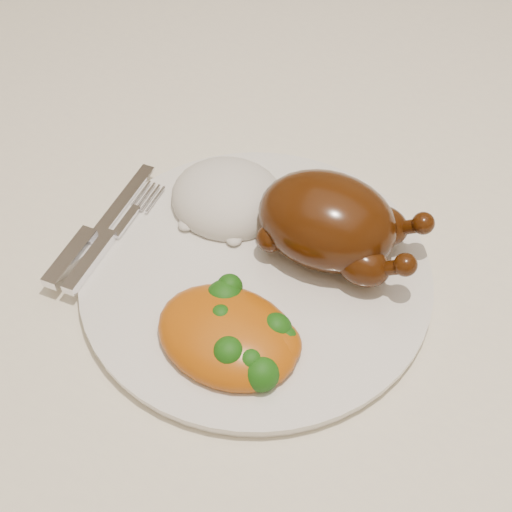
% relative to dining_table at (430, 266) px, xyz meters
% --- Properties ---
extents(floor, '(4.00, 4.00, 0.00)m').
position_rel_dining_table_xyz_m(floor, '(0.00, 0.00, -0.67)').
color(floor, '#54321C').
rests_on(floor, ground).
extents(dining_table, '(1.60, 0.90, 0.76)m').
position_rel_dining_table_xyz_m(dining_table, '(0.00, 0.00, 0.00)').
color(dining_table, brown).
rests_on(dining_table, floor).
extents(tablecloth, '(1.73, 1.03, 0.18)m').
position_rel_dining_table_xyz_m(tablecloth, '(0.00, 0.00, 0.07)').
color(tablecloth, silver).
rests_on(tablecloth, dining_table).
extents(dinner_plate, '(0.39, 0.39, 0.01)m').
position_rel_dining_table_xyz_m(dinner_plate, '(-0.12, -0.18, 0.11)').
color(dinner_plate, white).
rests_on(dinner_plate, tablecloth).
extents(roast_chicken, '(0.15, 0.10, 0.08)m').
position_rel_dining_table_xyz_m(roast_chicken, '(-0.08, -0.13, 0.15)').
color(roast_chicken, '#401B06').
rests_on(roast_chicken, dinner_plate).
extents(rice_mound, '(0.12, 0.11, 0.06)m').
position_rel_dining_table_xyz_m(rice_mound, '(-0.18, -0.12, 0.13)').
color(rice_mound, silver).
rests_on(rice_mound, dinner_plate).
extents(mac_and_cheese, '(0.13, 0.10, 0.04)m').
position_rel_dining_table_xyz_m(mac_and_cheese, '(-0.10, -0.25, 0.13)').
color(mac_and_cheese, '#BE620C').
rests_on(mac_and_cheese, dinner_plate).
extents(cutlery, '(0.04, 0.17, 0.01)m').
position_rel_dining_table_xyz_m(cutlery, '(-0.26, -0.22, 0.12)').
color(cutlery, silver).
rests_on(cutlery, dinner_plate).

